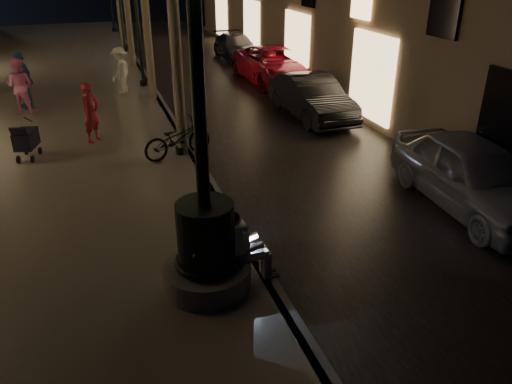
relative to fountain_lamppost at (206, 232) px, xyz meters
name	(u,v)px	position (x,y,z in m)	size (l,w,h in m)	color
ground	(155,96)	(1.00, 13.00, -1.21)	(120.00, 120.00, 0.00)	black
cobble_lane	(229,89)	(4.00, 13.00, -1.20)	(6.00, 45.00, 0.02)	black
promenade	(46,102)	(-3.00, 13.00, -1.11)	(8.00, 45.00, 0.20)	slate
curb_strip	(155,93)	(1.00, 13.00, -1.11)	(0.25, 45.00, 0.20)	#59595B
fountain_lamppost	(206,232)	(0.00, 0.00, 0.00)	(1.40, 1.40, 5.21)	#59595B
seated_man_laptop	(244,244)	(0.61, 0.00, -0.32)	(0.92, 0.31, 1.29)	tan
lamp_curb_a	(173,37)	(0.70, 6.00, 2.02)	(0.36, 0.36, 4.81)	black
lamp_curb_b	(136,6)	(0.70, 14.00, 2.02)	(0.36, 0.36, 4.81)	black
stroller	(26,139)	(-3.14, 6.88, -0.47)	(0.62, 1.07, 1.08)	black
car_front	(473,175)	(6.20, 1.30, -0.44)	(1.82, 4.53, 1.54)	#929399
car_second	(311,97)	(5.60, 8.42, -0.50)	(1.50, 4.29, 1.42)	black
car_third	(274,65)	(6.20, 13.58, -0.48)	(2.43, 5.28, 1.47)	maroon
car_rear	(236,47)	(6.15, 19.14, -0.59)	(1.74, 4.28, 1.24)	#2F2F35
pedestrian_red	(91,113)	(-1.46, 7.76, -0.17)	(0.61, 0.40, 1.68)	#A92130
pedestrian_pink	(20,86)	(-3.57, 11.43, -0.11)	(0.88, 0.69, 1.81)	pink
pedestrian_white	(121,70)	(-0.20, 13.11, -0.16)	(1.10, 0.63, 1.70)	white
pedestrian_blue	(23,80)	(-3.53, 12.07, -0.06)	(1.11, 0.46, 1.89)	#295C99
bicycle	(178,139)	(0.60, 5.80, -0.51)	(0.66, 1.90, 1.00)	black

